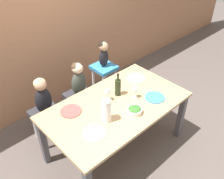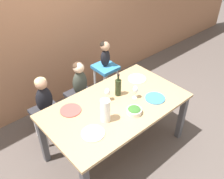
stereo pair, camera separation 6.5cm
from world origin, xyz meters
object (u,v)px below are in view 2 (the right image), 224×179
object	(u,v)px
chair_far_center	(81,98)
chair_right_highchair	(106,76)
person_child_left	(43,94)
person_child_center	(79,78)
paper_towel_roll	(105,111)
salad_bowl_large	(134,111)
wine_bottle	(118,87)
wine_glass_near	(135,90)
wine_glass_far	(107,92)
dinner_plate_front_left	(93,133)
person_baby_right	(105,52)
chair_far_left	(48,115)
dinner_plate_front_right	(155,98)
dinner_plate_back_left	(71,110)
dinner_plate_back_right	(137,79)

from	to	relation	value
chair_far_center	chair_right_highchair	size ratio (longest dim) A/B	0.63
person_child_left	person_child_center	bearing A→B (deg)	0.00
paper_towel_roll	salad_bowl_large	distance (m)	0.35
wine_bottle	wine_glass_near	size ratio (longest dim) A/B	1.76
wine_glass_far	dinner_plate_front_left	world-z (taller)	wine_glass_far
chair_far_center	paper_towel_roll	xyz separation A→B (m)	(-0.27, -0.87, 0.49)
person_child_left	person_baby_right	world-z (taller)	person_baby_right
paper_towel_roll	wine_glass_far	size ratio (longest dim) A/B	1.60
chair_far_left	dinner_plate_front_left	xyz separation A→B (m)	(0.05, -0.94, 0.36)
wine_glass_near	dinner_plate_front_right	size ratio (longest dim) A/B	0.71
chair_right_highchair	salad_bowl_large	world-z (taller)	salad_bowl_large
chair_far_left	person_child_left	xyz separation A→B (m)	(0.00, 0.00, 0.35)
salad_bowl_large	dinner_plate_front_right	xyz separation A→B (m)	(0.38, 0.02, -0.03)
person_child_center	wine_bottle	size ratio (longest dim) A/B	1.68
person_child_center	dinner_plate_front_right	size ratio (longest dim) A/B	2.09
person_child_center	dinner_plate_front_left	xyz separation A→B (m)	(-0.50, -0.94, 0.01)
wine_bottle	wine_glass_near	world-z (taller)	wine_bottle
wine_bottle	paper_towel_roll	distance (m)	0.48
chair_far_center	wine_bottle	world-z (taller)	wine_bottle
dinner_plate_back_left	wine_glass_far	bearing A→B (deg)	-16.61
wine_glass_far	person_child_center	bearing A→B (deg)	87.43
chair_far_center	salad_bowl_large	distance (m)	1.07
paper_towel_roll	chair_right_highchair	bearing A→B (deg)	49.75
wine_glass_far	dinner_plate_front_right	distance (m)	0.59
dinner_plate_front_right	dinner_plate_back_right	bearing A→B (deg)	72.28
chair_right_highchair	salad_bowl_large	bearing A→B (deg)	-112.91
wine_bottle	wine_glass_far	xyz separation A→B (m)	(-0.17, 0.00, 0.00)
person_child_left	dinner_plate_back_left	world-z (taller)	person_child_left
chair_right_highchair	chair_far_center	bearing A→B (deg)	180.00
chair_far_left	person_baby_right	world-z (taller)	person_baby_right
chair_right_highchair	dinner_plate_back_right	distance (m)	0.58
chair_far_center	person_baby_right	world-z (taller)	person_baby_right
person_child_center	paper_towel_roll	bearing A→B (deg)	-107.33
paper_towel_roll	person_child_left	bearing A→B (deg)	107.79
person_child_center	dinner_plate_back_right	size ratio (longest dim) A/B	2.09
wine_glass_far	dinner_plate_back_right	bearing A→B (deg)	7.59
chair_far_left	chair_right_highchair	bearing A→B (deg)	-0.00
person_child_center	paper_towel_roll	size ratio (longest dim) A/B	1.85
chair_far_left	chair_far_center	size ratio (longest dim) A/B	1.00
salad_bowl_large	dinner_plate_back_left	xyz separation A→B (m)	(-0.51, 0.51, -0.03)
paper_towel_roll	dinner_plate_front_left	size ratio (longest dim) A/B	1.13
dinner_plate_front_right	person_child_center	bearing A→B (deg)	113.40
dinner_plate_front_left	dinner_plate_front_right	bearing A→B (deg)	-2.52
person_child_center	dinner_plate_back_left	distance (m)	0.68
paper_towel_roll	dinner_plate_back_left	distance (m)	0.45
paper_towel_roll	wine_glass_far	bearing A→B (deg)	45.91
dinner_plate_back_left	dinner_plate_back_right	bearing A→B (deg)	-2.92
chair_right_highchair	paper_towel_roll	bearing A→B (deg)	-130.25
dinner_plate_front_left	dinner_plate_back_right	world-z (taller)	same
wine_bottle	dinner_plate_front_right	bearing A→B (deg)	-51.41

